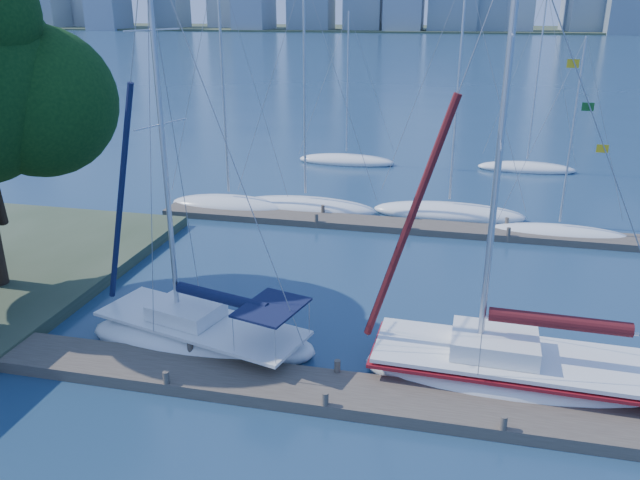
# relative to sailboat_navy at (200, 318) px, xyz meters

# --- Properties ---
(ground) EXTENTS (700.00, 700.00, 0.00)m
(ground) POSITION_rel_sailboat_navy_xyz_m (5.12, -2.06, -1.11)
(ground) COLOR #18334E
(ground) RESTS_ON ground
(near_dock) EXTENTS (26.00, 2.00, 0.40)m
(near_dock) POSITION_rel_sailboat_navy_xyz_m (5.12, -2.06, -0.91)
(near_dock) COLOR #494036
(near_dock) RESTS_ON ground
(far_dock) EXTENTS (30.00, 1.80, 0.36)m
(far_dock) POSITION_rel_sailboat_navy_xyz_m (7.12, 13.94, -0.93)
(far_dock) COLOR #494036
(far_dock) RESTS_ON ground
(far_shore) EXTENTS (800.00, 100.00, 1.50)m
(far_shore) POSITION_rel_sailboat_navy_xyz_m (5.12, 317.94, -1.11)
(far_shore) COLOR #38472D
(far_shore) RESTS_ON ground
(sailboat_navy) EXTENTS (8.68, 4.74, 13.90)m
(sailboat_navy) POSITION_rel_sailboat_navy_xyz_m (0.00, 0.00, 0.00)
(sailboat_navy) COLOR white
(sailboat_navy) RESTS_ON ground
(sailboat_maroon) EXTENTS (9.47, 3.40, 13.94)m
(sailboat_maroon) POSITION_rel_sailboat_navy_xyz_m (10.53, -0.09, -0.10)
(sailboat_maroon) COLOR white
(sailboat_maroon) RESTS_ON ground
(bg_boat_0) EXTENTS (7.18, 2.51, 14.05)m
(bg_boat_0) POSITION_rel_sailboat_navy_xyz_m (-4.62, 15.16, -0.82)
(bg_boat_0) COLOR white
(bg_boat_0) RESTS_ON ground
(bg_boat_1) EXTENTS (8.39, 2.59, 13.25)m
(bg_boat_1) POSITION_rel_sailboat_navy_xyz_m (-0.16, 15.83, -0.83)
(bg_boat_1) COLOR white
(bg_boat_1) RESTS_ON ground
(bg_boat_2) EXTENTS (8.86, 5.01, 13.44)m
(bg_boat_2) POSITION_rel_sailboat_navy_xyz_m (8.04, 16.60, -0.84)
(bg_boat_2) COLOR white
(bg_boat_2) RESTS_ON ground
(bg_boat_3) EXTENTS (7.34, 4.51, 10.28)m
(bg_boat_3) POSITION_rel_sailboat_navy_xyz_m (13.70, 14.44, -0.90)
(bg_boat_3) COLOR white
(bg_boat_3) RESTS_ON ground
(bg_boat_6) EXTENTS (7.61, 4.73, 11.28)m
(bg_boat_6) POSITION_rel_sailboat_navy_xyz_m (0.03, 27.97, -0.87)
(bg_boat_6) COLOR white
(bg_boat_6) RESTS_ON ground
(bg_boat_7) EXTENTS (7.06, 4.66, 12.59)m
(bg_boat_7) POSITION_rel_sailboat_navy_xyz_m (13.24, 28.63, -0.87)
(bg_boat_7) COLOR white
(bg_boat_7) RESTS_ON ground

